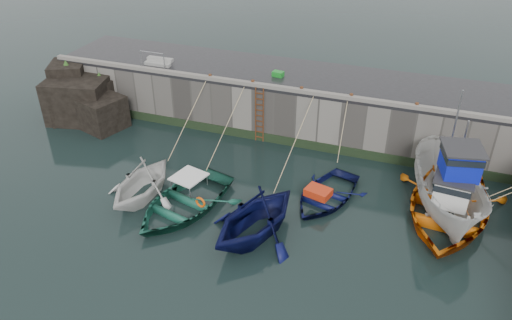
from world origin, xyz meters
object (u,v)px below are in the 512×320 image
(boat_near_blue, at_px, (184,208))
(bollard_e, at_px, (417,105))
(boat_near_navy, at_px, (325,198))
(fish_crate, at_px, (278,74))
(ladder, at_px, (259,115))
(boat_far_white, at_px, (449,191))
(boat_far_orange, at_px, (448,207))
(bollard_d, at_px, (351,96))
(bollard_b, at_px, (253,83))
(boat_near_blacktrim, at_px, (255,235))
(bollard_c, at_px, (302,89))
(boat_near_white, at_px, (143,196))
(bollard_a, at_px, (210,77))

(boat_near_blue, xyz_separation_m, bollard_e, (9.17, 7.40, 3.30))
(boat_near_navy, relative_size, fish_crate, 7.56)
(ladder, bearing_deg, boat_far_white, -18.49)
(ladder, xyz_separation_m, boat_far_orange, (10.08, -3.62, -1.11))
(bollard_d, bearing_deg, boat_near_navy, -90.81)
(bollard_b, bearing_deg, boat_far_orange, -20.49)
(boat_near_blacktrim, bearing_deg, boat_near_navy, 78.34)
(boat_near_blacktrim, relative_size, bollard_b, 17.33)
(boat_far_white, bearing_deg, boat_near_navy, 176.56)
(ladder, bearing_deg, boat_far_orange, -19.75)
(fish_crate, xyz_separation_m, bollard_c, (1.79, -1.63, -0.00))
(boat_near_blue, height_order, boat_near_navy, boat_near_blue)
(boat_near_blacktrim, height_order, bollard_b, bollard_b)
(fish_crate, bearing_deg, boat_far_orange, -21.10)
(boat_far_white, height_order, bollard_c, boat_far_white)
(boat_near_blacktrim, xyz_separation_m, boat_near_navy, (2.20, 3.60, 0.00))
(boat_near_blue, xyz_separation_m, boat_near_blacktrim, (3.70, -0.69, 0.00))
(fish_crate, bearing_deg, bollard_c, -33.39)
(boat_far_white, height_order, bollard_e, boat_far_white)
(ladder, relative_size, bollard_e, 11.43)
(boat_near_white, relative_size, fish_crate, 7.18)
(boat_near_navy, relative_size, bollard_c, 16.11)
(boat_near_navy, bearing_deg, bollard_c, 134.80)
(bollard_c, xyz_separation_m, bollard_d, (2.60, 0.00, 0.00))
(boat_near_white, xyz_separation_m, bollard_e, (11.37, 7.23, 3.30))
(boat_near_blue, relative_size, bollard_e, 19.96)
(bollard_d, height_order, bollard_e, same)
(boat_far_white, xyz_separation_m, bollard_d, (-5.18, 3.67, 2.16))
(boat_near_navy, bearing_deg, boat_far_white, 24.17)
(bollard_d, bearing_deg, boat_far_orange, -36.83)
(bollard_c, distance_m, bollard_d, 2.60)
(ladder, relative_size, boat_far_orange, 0.42)
(boat_near_blacktrim, distance_m, boat_far_orange, 8.62)
(bollard_c, xyz_separation_m, bollard_e, (5.80, 0.00, 0.00))
(ladder, height_order, bollard_e, bollard_e)
(boat_far_orange, bearing_deg, bollard_d, 148.37)
(fish_crate, bearing_deg, bollard_e, -3.22)
(bollard_a, bearing_deg, boat_near_blue, -76.09)
(boat_near_white, xyz_separation_m, boat_near_navy, (8.10, 2.74, 0.00))
(boat_far_white, xyz_separation_m, fish_crate, (-9.57, 5.30, 2.17))
(boat_far_white, height_order, fish_crate, boat_far_white)
(boat_near_white, distance_m, boat_far_orange, 13.85)
(boat_near_navy, height_order, boat_far_white, boat_far_white)
(ladder, distance_m, bollard_d, 5.11)
(boat_near_blacktrim, height_order, bollard_e, bollard_e)
(boat_near_white, height_order, bollard_c, bollard_c)
(fish_crate, height_order, bollard_b, fish_crate)
(bollard_b, xyz_separation_m, bollard_c, (2.70, 0.00, 0.00))
(boat_near_navy, height_order, bollard_a, bollard_a)
(bollard_e, bearing_deg, boat_far_white, -61.68)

